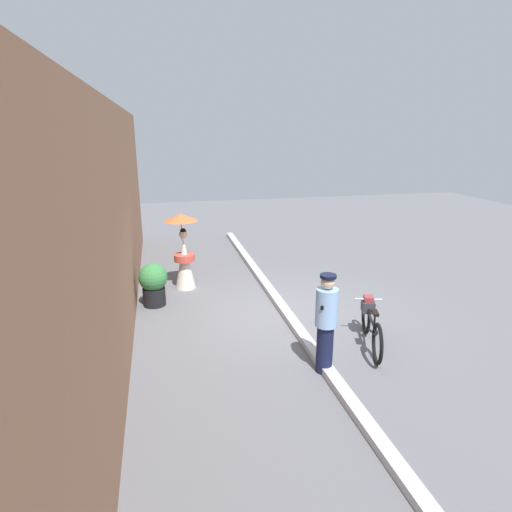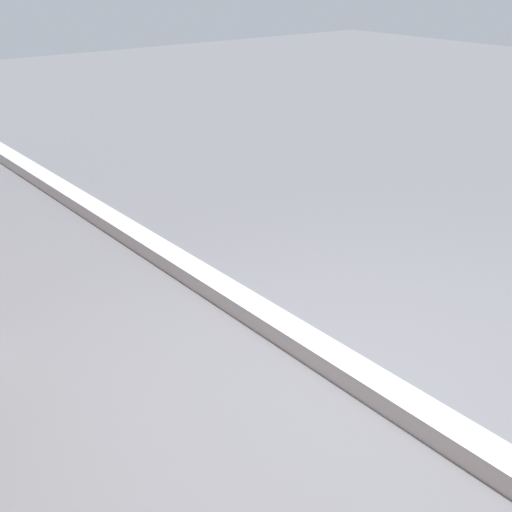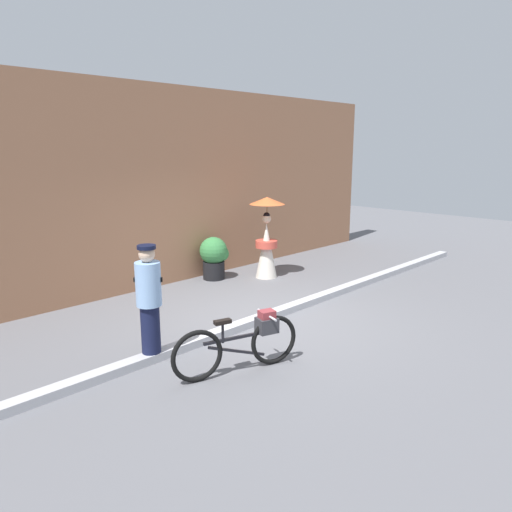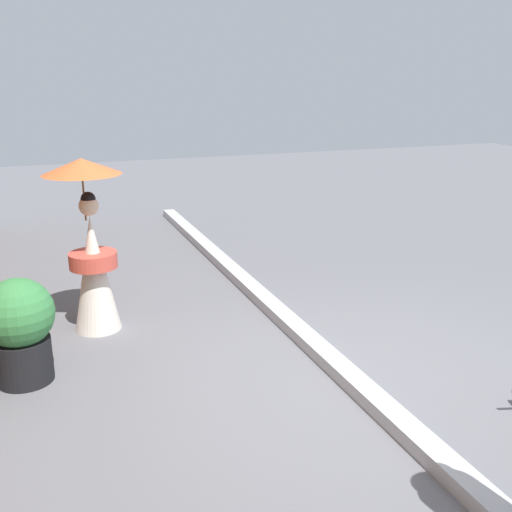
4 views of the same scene
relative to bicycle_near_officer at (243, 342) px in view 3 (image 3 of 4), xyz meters
The scene contains 7 objects.
ground_plane 1.95m from the bicycle_near_officer, 35.09° to the left, with size 30.00×30.00×0.00m, color slate.
building_wall 4.88m from the bicycle_near_officer, 70.12° to the left, with size 14.00×0.40×4.11m, color #9E6B4C.
sidewalk_curb 1.94m from the bicycle_near_officer, 35.09° to the left, with size 14.00×0.20×0.12m, color #B2B2B7.
bicycle_near_officer is the anchor object (origin of this frame).
person_officer 1.39m from the bicycle_near_officer, 120.44° to the left, with size 0.34×0.34×1.62m.
person_with_parasol 4.72m from the bicycle_near_officer, 39.80° to the left, with size 0.78×0.78×1.80m.
potted_plant_by_door 4.59m from the bicycle_near_officer, 54.18° to the left, with size 0.62×0.61×0.94m.
Camera 3 is at (-5.57, -5.30, 2.86)m, focal length 33.66 mm.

